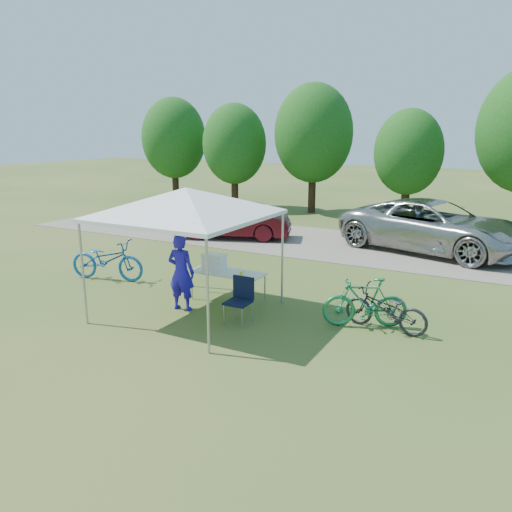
{
  "coord_description": "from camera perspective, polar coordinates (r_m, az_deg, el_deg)",
  "views": [
    {
      "loc": [
        6.13,
        -8.31,
        3.83
      ],
      "look_at": [
        0.56,
        2.0,
        0.91
      ],
      "focal_mm": 35.0,
      "sensor_mm": 36.0,
      "label": 1
    }
  ],
  "objects": [
    {
      "name": "cyclist",
      "position": [
        11.01,
        -8.55,
        -1.87
      ],
      "size": [
        0.67,
        0.49,
        1.7
      ],
      "primitive_type": "imported",
      "rotation": [
        0.0,
        0.0,
        3.27
      ],
      "color": "#2117BC",
      "rests_on": "ground"
    },
    {
      "name": "ground",
      "position": [
        11.02,
        -7.57,
        -6.48
      ],
      "size": [
        100.0,
        100.0,
        0.0
      ],
      "primitive_type": "plane",
      "color": "#2D5119",
      "rests_on": "ground"
    },
    {
      "name": "minivan",
      "position": [
        17.24,
        19.66,
        3.24
      ],
      "size": [
        6.55,
        4.29,
        1.67
      ],
      "primitive_type": "imported",
      "rotation": [
        0.0,
        0.0,
        1.3
      ],
      "color": "#A6A6A2",
      "rests_on": "gravel_strip"
    },
    {
      "name": "treeline",
      "position": [
        23.27,
        12.68,
        12.93
      ],
      "size": [
        24.89,
        4.28,
        6.3
      ],
      "color": "#382314",
      "rests_on": "ground"
    },
    {
      "name": "folding_table",
      "position": [
        11.52,
        -3.25,
        -2.01
      ],
      "size": [
        1.71,
        0.71,
        0.7
      ],
      "color": "white",
      "rests_on": "ground"
    },
    {
      "name": "bike_dark",
      "position": [
        10.19,
        14.57,
        -5.91
      ],
      "size": [
        1.73,
        0.76,
        0.88
      ],
      "primitive_type": "imported",
      "rotation": [
        0.0,
        0.0,
        -1.68
      ],
      "color": "black",
      "rests_on": "ground"
    },
    {
      "name": "bike_blue",
      "position": [
        13.76,
        -16.65,
        -0.43
      ],
      "size": [
        2.18,
        1.19,
        1.09
      ],
      "primitive_type": "imported",
      "rotation": [
        0.0,
        0.0,
        1.81
      ],
      "color": "#12559F",
      "rests_on": "ground"
    },
    {
      "name": "folding_chair",
      "position": [
        10.27,
        -1.76,
        -4.57
      ],
      "size": [
        0.49,
        0.5,
        0.95
      ],
      "rotation": [
        0.0,
        0.0,
        0.01
      ],
      "color": "black",
      "rests_on": "ground"
    },
    {
      "name": "sedan",
      "position": [
        18.41,
        -2.51,
        4.19
      ],
      "size": [
        4.38,
        2.77,
        1.36
      ],
      "primitive_type": "imported",
      "rotation": [
        0.0,
        0.0,
        1.92
      ],
      "color": "#430B13",
      "rests_on": "gravel_strip"
    },
    {
      "name": "gravel_strip",
      "position": [
        17.84,
        7.61,
        1.5
      ],
      "size": [
        24.0,
        5.0,
        0.02
      ],
      "primitive_type": "cube",
      "color": "gray",
      "rests_on": "ground"
    },
    {
      "name": "canopy",
      "position": [
        10.4,
        -8.04,
        7.35
      ],
      "size": [
        4.53,
        4.53,
        3.0
      ],
      "color": "#A5A5AA",
      "rests_on": "ground"
    },
    {
      "name": "bike_green",
      "position": [
        10.27,
        12.36,
        -5.21
      ],
      "size": [
        1.74,
        1.17,
        1.02
      ],
      "primitive_type": "imported",
      "rotation": [
        0.0,
        0.0,
        -1.12
      ],
      "color": "#1B7A46",
      "rests_on": "ground"
    },
    {
      "name": "cooler",
      "position": [
        11.64,
        -4.79,
        -0.67
      ],
      "size": [
        0.52,
        0.35,
        0.38
      ],
      "color": "white",
      "rests_on": "folding_table"
    },
    {
      "name": "ice_cream_cup",
      "position": [
        11.26,
        -1.7,
        -1.99
      ],
      "size": [
        0.08,
        0.08,
        0.06
      ],
      "primitive_type": "cylinder",
      "color": "#C5D532",
      "rests_on": "folding_table"
    }
  ]
}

